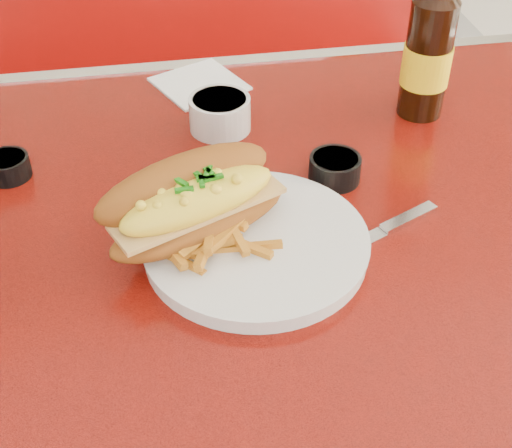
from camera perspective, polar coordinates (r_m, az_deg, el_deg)
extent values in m
cube|color=red|center=(0.88, -0.60, -0.20)|extent=(1.20, 0.80, 0.04)
cube|color=white|center=(1.21, -3.78, 11.86)|extent=(1.22, 0.03, 0.04)
cylinder|color=white|center=(1.16, -0.47, -14.76)|extent=(0.09, 0.09, 0.72)
cube|color=#9B0E0A|center=(1.81, -4.55, 2.66)|extent=(1.20, 0.50, 0.45)
cylinder|color=silver|center=(0.81, 0.00, -1.72)|extent=(0.33, 0.33, 0.02)
cylinder|color=silver|center=(0.80, 0.00, -1.19)|extent=(0.34, 0.34, 0.00)
ellipsoid|color=#8E4C16|center=(0.80, -4.53, 0.28)|extent=(0.23, 0.15, 0.04)
cube|color=tan|center=(0.79, -4.60, 1.29)|extent=(0.20, 0.13, 0.01)
ellipsoid|color=yellow|center=(0.78, -4.64, 1.97)|extent=(0.20, 0.13, 0.04)
ellipsoid|color=#8E4C16|center=(0.80, -5.73, 3.23)|extent=(0.23, 0.16, 0.08)
cube|color=silver|center=(0.81, 4.37, -0.58)|extent=(0.04, 0.13, 0.00)
cube|color=silver|center=(0.87, 4.21, 2.65)|extent=(0.02, 0.03, 0.00)
cylinder|color=silver|center=(1.01, -2.91, 8.81)|extent=(0.10, 0.10, 0.05)
cylinder|color=black|center=(1.00, -2.95, 9.85)|extent=(0.09, 0.09, 0.01)
cylinder|color=black|center=(0.97, -19.25, 4.33)|extent=(0.07, 0.07, 0.03)
cylinder|color=#E67D53|center=(0.97, -19.40, 4.88)|extent=(0.06, 0.06, 0.01)
cylinder|color=black|center=(0.92, 6.32, 4.42)|extent=(0.07, 0.07, 0.03)
cylinder|color=#E67D53|center=(0.91, 6.38, 5.10)|extent=(0.06, 0.06, 0.01)
cylinder|color=black|center=(1.05, 13.52, 12.67)|extent=(0.07, 0.07, 0.17)
cylinder|color=yellow|center=(1.05, 13.46, 12.29)|extent=(0.07, 0.07, 0.06)
cube|color=silver|center=(0.81, 6.41, -2.48)|extent=(0.14, 0.08, 0.00)
cube|color=silver|center=(0.87, 12.10, 0.48)|extent=(0.08, 0.05, 0.01)
cube|color=white|center=(1.14, -4.57, 11.12)|extent=(0.16, 0.16, 0.00)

